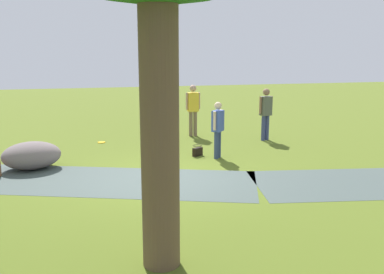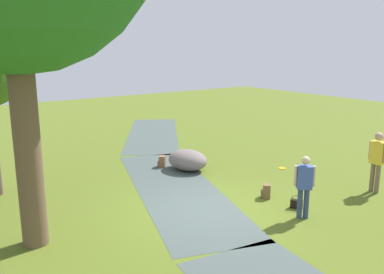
{
  "view_description": "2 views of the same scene",
  "coord_description": "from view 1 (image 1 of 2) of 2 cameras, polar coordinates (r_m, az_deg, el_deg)",
  "views": [
    {
      "loc": [
        1.51,
        10.06,
        3.15
      ],
      "look_at": [
        -0.92,
        -0.56,
        0.88
      ],
      "focal_mm": 41.38,
      "sensor_mm": 36.0,
      "label": 1
    },
    {
      "loc": [
        -7.97,
        6.13,
        4.21
      ],
      "look_at": [
        1.87,
        -0.97,
        1.48
      ],
      "focal_mm": 37.89,
      "sensor_mm": 36.0,
      "label": 2
    }
  ],
  "objects": [
    {
      "name": "handbag_on_grass",
      "position": [
        12.79,
        0.72,
        -1.83
      ],
      "size": [
        0.38,
        0.38,
        0.31
      ],
      "color": "black",
      "rests_on": "ground"
    },
    {
      "name": "lawn_boulder",
      "position": [
        12.15,
        -19.98,
        -2.25
      ],
      "size": [
        1.69,
        1.42,
        0.71
      ],
      "color": "slate",
      "rests_on": "ground"
    },
    {
      "name": "man_near_boulder",
      "position": [
        15.44,
        0.13,
        3.98
      ],
      "size": [
        0.52,
        0.26,
        1.8
      ],
      "color": "#775F48",
      "rests_on": "ground"
    },
    {
      "name": "passerby_on_path",
      "position": [
        14.94,
        9.49,
        3.41
      ],
      "size": [
        0.51,
        0.32,
        1.74
      ],
      "color": "#384174",
      "rests_on": "ground"
    },
    {
      "name": "woman_with_handbag",
      "position": [
        12.4,
        3.34,
        1.42
      ],
      "size": [
        0.42,
        0.43,
        1.6
      ],
      "color": "navy",
      "rests_on": "ground"
    },
    {
      "name": "spare_backpack_on_lawn",
      "position": [
        12.5,
        -3.75,
        -1.93
      ],
      "size": [
        0.35,
        0.35,
        0.4
      ],
      "color": "brown",
      "rests_on": "ground"
    },
    {
      "name": "ground_plane",
      "position": [
        10.65,
        -4.17,
        -5.45
      ],
      "size": [
        48.0,
        48.0,
        0.0
      ],
      "primitive_type": "plane",
      "color": "#55661F"
    },
    {
      "name": "footpath_segment_mid",
      "position": [
        10.81,
        -13.46,
        -5.47
      ],
      "size": [
        8.33,
        4.75,
        0.01
      ],
      "color": "#45514E",
      "rests_on": "ground"
    },
    {
      "name": "frisbee_on_grass",
      "position": [
        14.84,
        -11.59,
        -0.68
      ],
      "size": [
        0.25,
        0.25,
        0.02
      ],
      "color": "#F3AE0C",
      "rests_on": "ground"
    }
  ]
}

